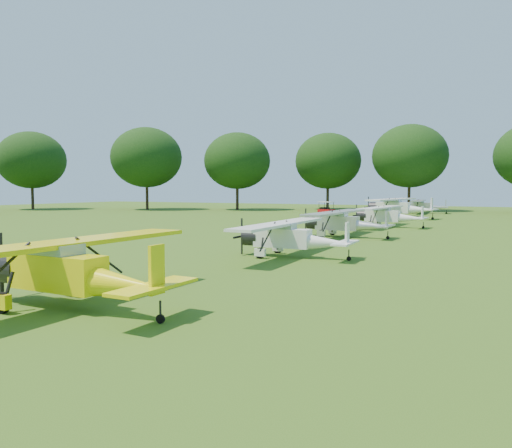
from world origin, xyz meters
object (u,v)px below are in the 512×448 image
at_px(aircraft_6, 398,206).
at_px(aircraft_7, 423,205).
at_px(aircraft_3, 291,235).
at_px(golf_cart, 326,211).
at_px(aircraft_5, 388,214).
at_px(aircraft_4, 344,221).
at_px(aircraft_2, 69,267).

height_order(aircraft_6, aircraft_7, aircraft_6).
bearing_deg(aircraft_3, golf_cart, 104.82).
height_order(aircraft_7, golf_cart, aircraft_7).
xyz_separation_m(aircraft_5, aircraft_7, (-0.77, 26.42, 0.00)).
height_order(aircraft_3, aircraft_4, aircraft_4).
xyz_separation_m(aircraft_3, aircraft_6, (-1.24, 34.37, 0.33)).
height_order(aircraft_2, aircraft_4, aircraft_2).
xyz_separation_m(aircraft_2, aircraft_7, (1.01, 60.01, -0.05)).
relative_size(aircraft_5, aircraft_6, 0.80).
relative_size(aircraft_6, aircraft_7, 1.25).
xyz_separation_m(aircraft_4, golf_cart, (-10.22, 26.98, -0.56)).
height_order(aircraft_4, aircraft_7, same).
bearing_deg(aircraft_4, golf_cart, 112.43).
distance_m(aircraft_3, golf_cart, 39.31).
bearing_deg(aircraft_7, aircraft_2, -94.77).
height_order(aircraft_5, aircraft_6, aircraft_6).
bearing_deg(aircraft_6, aircraft_4, -80.52).
height_order(aircraft_6, golf_cart, aircraft_6).
xyz_separation_m(aircraft_2, aircraft_6, (0.24, 46.78, 0.23)).
xyz_separation_m(aircraft_3, aircraft_4, (-0.55, 10.82, 0.05)).
bearing_deg(aircraft_3, aircraft_4, 91.81).
bearing_deg(aircraft_5, aircraft_6, 100.66).
xyz_separation_m(aircraft_7, golf_cart, (-10.30, -9.81, -0.56)).
distance_m(aircraft_5, aircraft_6, 13.28).
relative_size(aircraft_2, aircraft_5, 1.04).
bearing_deg(aircraft_2, aircraft_3, 84.67).
bearing_deg(aircraft_3, aircraft_7, 89.49).
bearing_deg(aircraft_2, aircraft_6, 91.19).
height_order(aircraft_2, golf_cart, aircraft_2).
distance_m(aircraft_6, aircraft_7, 13.26).
relative_size(aircraft_2, aircraft_3, 1.10).
height_order(aircraft_2, aircraft_6, aircraft_6).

